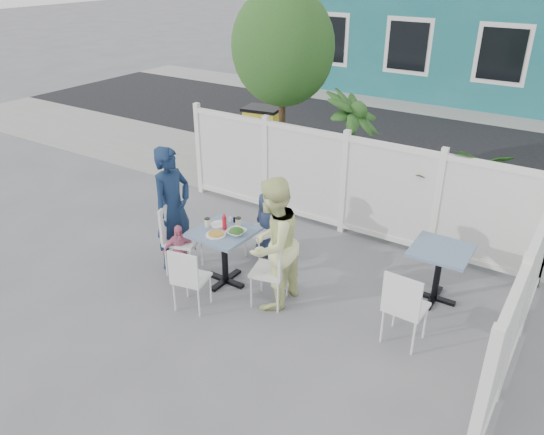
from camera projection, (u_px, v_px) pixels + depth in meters
The scene contains 29 objects.
ground at pixel (251, 302), 6.81m from camera, with size 80.00×80.00×0.00m, color slate.
near_sidewalk at pixel (370, 199), 9.66m from camera, with size 24.00×2.60×0.01m, color gray.
street at pixel (434, 144), 12.43m from camera, with size 24.00×5.00×0.01m, color black.
far_sidewalk at pixel (469, 114), 14.76m from camera, with size 24.00×1.60×0.01m, color gray.
fence_back at pixel (344, 186), 8.21m from camera, with size 5.86×0.08×1.60m.
fence_right at pixel (522, 304), 5.45m from camera, with size 0.08×3.66×1.60m.
tree at pixel (283, 48), 8.90m from camera, with size 1.80×1.62×3.59m.
utility_cabinet at pixel (263, 140), 10.75m from camera, with size 0.66×0.47×1.23m, color yellow.
potted_shrub_a at pixel (349, 155), 8.76m from camera, with size 1.15×1.15×2.05m, color #264C1A.
potted_shrub_b at pixel (459, 192), 7.86m from camera, with size 1.51×1.30×1.67m, color #264C1A.
main_table at pixel (224, 243), 6.97m from camera, with size 0.76×0.76×0.78m.
spare_table at pixel (440, 261), 6.61m from camera, with size 0.72×0.72×0.75m.
chair_left at pixel (177, 233), 7.26m from camera, with size 0.55×0.56×1.00m.
chair_right at pixel (275, 266), 6.55m from camera, with size 0.51×0.52×0.95m.
chair_back at pixel (266, 224), 7.60m from camera, with size 0.54×0.54×0.93m.
chair_near at pixel (188, 276), 6.44m from camera, with size 0.47×0.46×0.87m.
chair_spare at pixel (404, 304), 5.84m from camera, with size 0.45×0.44×0.96m.
man at pixel (173, 208), 7.26m from camera, with size 0.64×0.42×1.77m, color #142646.
woman at pixel (273, 244), 6.43m from camera, with size 0.83×0.65×1.71m, color #E3F25F.
boy at pixel (267, 224), 7.67m from camera, with size 0.49×0.32×0.99m, color #222E4E.
toddler at pixel (179, 251), 7.18m from camera, with size 0.46×0.19×0.79m, color pink.
plate_main at pixel (216, 235), 6.77m from camera, with size 0.26×0.26×0.02m, color white.
plate_side at pixel (219, 224), 7.04m from camera, with size 0.22×0.22×0.01m, color white.
salad_bowl at pixel (236, 232), 6.79m from camera, with size 0.24×0.24×0.06m, color white.
coffee_cup_a at pixel (207, 223), 6.97m from camera, with size 0.07×0.07×0.11m, color beige.
coffee_cup_b at pixel (238, 222), 6.98m from camera, with size 0.08×0.08×0.11m, color beige.
ketchup_bottle at pixel (224, 223), 6.89m from camera, with size 0.06×0.06×0.19m, color red.
salt_shaker at pixel (230, 219), 7.12m from camera, with size 0.03×0.03×0.06m, color white.
pepper_shaker at pixel (234, 220), 7.09m from camera, with size 0.03×0.03×0.07m, color black.
Camera 1 is at (3.28, -4.55, 4.02)m, focal length 35.00 mm.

